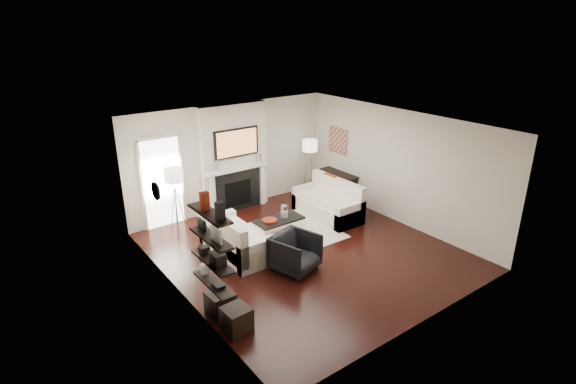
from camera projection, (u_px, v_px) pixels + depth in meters
room_envelope at (306, 191)px, 9.01m from camera, size 6.00×6.00×6.00m
chimney_breast at (234, 158)px, 11.17m from camera, size 1.80×0.25×2.70m
fireplace_surround at (238, 191)px, 11.37m from camera, size 1.30×0.02×1.04m
firebox at (238, 193)px, 11.39m from camera, size 0.75×0.02×0.65m
mantel_pilaster_l at (213, 196)px, 10.93m from camera, size 0.12×0.08×1.10m
mantel_pilaster_r at (262, 184)px, 11.73m from camera, size 0.12×0.08×1.10m
mantel_shelf at (238, 169)px, 11.11m from camera, size 1.70×0.18×0.07m
tv_body at (236, 143)px, 10.90m from camera, size 1.20×0.06×0.70m
tv_screen at (237, 143)px, 10.87m from camera, size 1.10×0.00×0.62m
candlestick_l_tall at (218, 166)px, 10.75m from camera, size 0.04×0.04×0.30m
candlestick_l_short at (213, 168)px, 10.69m from camera, size 0.04×0.04×0.24m
candlestick_r_tall at (256, 158)px, 11.36m from camera, size 0.04×0.04×0.30m
candlestick_r_short at (261, 158)px, 11.44m from camera, size 0.04×0.04×0.24m
hallway_panel at (162, 183)px, 10.33m from camera, size 0.90×0.02×2.10m
door_trim_l at (142, 188)px, 10.05m from camera, size 0.06×0.06×2.16m
door_trim_r at (182, 179)px, 10.58m from camera, size 0.06×0.06×2.16m
door_trim_top at (158, 138)px, 9.93m from camera, size 1.02×0.06×0.06m
rug at (278, 236)px, 10.12m from camera, size 2.60×2.00×0.01m
loveseat_left_base at (237, 244)px, 9.35m from camera, size 0.85×1.80×0.42m
loveseat_left_back at (222, 234)px, 9.05m from camera, size 0.18×1.80×0.80m
loveseat_left_arm_n at (258, 255)px, 8.71m from camera, size 0.85×0.18×0.60m
loveseat_left_arm_s at (218, 226)px, 9.92m from camera, size 0.85×0.18×0.60m
loveseat_left_cushion at (238, 232)px, 9.28m from camera, size 0.63×1.44×0.10m
pillow_left_orange at (214, 220)px, 9.20m from camera, size 0.10×0.42×0.42m
pillow_left_charcoal at (229, 231)px, 8.75m from camera, size 0.10×0.40×0.40m
loveseat_right_base at (327, 208)px, 11.09m from camera, size 0.85×1.80×0.42m
loveseat_right_back at (338, 194)px, 11.16m from camera, size 0.18×1.80×0.80m
loveseat_right_arm_n at (350, 216)px, 10.45m from camera, size 0.85×0.18×0.60m
loveseat_right_arm_s at (307, 195)px, 11.67m from camera, size 0.85×0.18×0.60m
loveseat_right_cushion at (326, 199)px, 10.97m from camera, size 0.63×1.44×0.10m
pillow_right_orange at (330, 183)px, 11.32m from camera, size 0.10×0.42×0.42m
pillow_right_charcoal at (346, 190)px, 10.87m from camera, size 0.10×0.40×0.40m
coffee_table at (279, 220)px, 10.01m from camera, size 1.10×0.55×0.04m
coffee_leg_nw at (266, 238)px, 9.64m from camera, size 0.02×0.02×0.38m
coffee_leg_ne at (303, 226)px, 10.20m from camera, size 0.02×0.02×0.38m
coffee_leg_sw at (255, 231)px, 9.97m from camera, size 0.02×0.02×0.38m
coffee_leg_se at (291, 219)px, 10.53m from camera, size 0.02×0.02×0.38m
hurricane_glass at (284, 212)px, 10.04m from camera, size 0.17×0.17×0.29m
hurricane_candle at (284, 214)px, 10.06m from camera, size 0.11×0.11×0.16m
copper_bowl at (270, 221)px, 9.86m from camera, size 0.33×0.33×0.05m
armchair at (295, 251)px, 8.65m from camera, size 0.97×0.93×0.81m
lamp_left_post at (177, 211)px, 9.95m from camera, size 0.02×0.02×1.20m
lamp_left_shade at (173, 175)px, 9.64m from camera, size 0.40×0.40×0.30m
lamp_left_leg_a at (181, 210)px, 10.01m from camera, size 0.25×0.02×1.23m
lamp_left_leg_b at (173, 211)px, 9.99m from camera, size 0.14×0.22×1.23m
lamp_left_leg_c at (176, 213)px, 9.84m from camera, size 0.14×0.22×1.23m
lamp_right_post at (309, 176)px, 12.22m from camera, size 0.02×0.02×1.20m
lamp_right_shade at (310, 146)px, 11.91m from camera, size 0.40×0.40×0.30m
lamp_right_leg_a at (313, 175)px, 12.28m from camera, size 0.25×0.02×1.23m
lamp_right_leg_b at (306, 175)px, 12.26m from camera, size 0.14×0.22×1.23m
lamp_right_leg_c at (310, 177)px, 12.11m from camera, size 0.14×0.22×1.23m
console_top at (339, 173)px, 12.00m from camera, size 0.35×1.20×0.04m
console_leg_n at (352, 192)px, 11.72m from camera, size 0.30×0.04×0.71m
console_leg_s at (325, 181)px, 12.55m from camera, size 0.30×0.04×0.71m
wall_art at (338, 141)px, 11.99m from camera, size 0.03×0.70×0.70m
shelf_bottom at (214, 284)px, 7.04m from camera, size 0.25×1.00×0.03m
shelf_lower at (213, 261)px, 6.90m from camera, size 0.25×1.00×0.04m
shelf_upper at (211, 238)px, 6.75m from camera, size 0.25×1.00×0.04m
shelf_top at (209, 214)px, 6.61m from camera, size 0.25×1.00×0.04m
decor_magfile_a at (220, 211)px, 6.29m from camera, size 0.12×0.10×0.28m
decor_magfile_b at (205, 201)px, 6.66m from camera, size 0.12×0.10×0.28m
decor_frame_a at (216, 235)px, 6.57m from camera, size 0.04×0.30×0.22m
decor_frame_b at (202, 225)px, 6.94m from camera, size 0.04×0.22×0.18m
decor_wine_rack at (218, 259)px, 6.72m from camera, size 0.18×0.25×0.20m
decor_box_small at (204, 250)px, 7.07m from camera, size 0.15×0.12×0.12m
decor_books at (218, 285)px, 6.92m from camera, size 0.14×0.20×0.05m
decor_box_tall at (204, 269)px, 7.25m from camera, size 0.10×0.10×0.18m
clock_rim at (156, 191)px, 8.05m from camera, size 0.04×0.34×0.34m
clock_face at (157, 191)px, 8.06m from camera, size 0.01×0.29×0.29m
ottoman_near at (220, 303)px, 7.41m from camera, size 0.42×0.42×0.40m
ottoman_far at (237, 319)px, 7.01m from camera, size 0.42×0.42×0.40m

